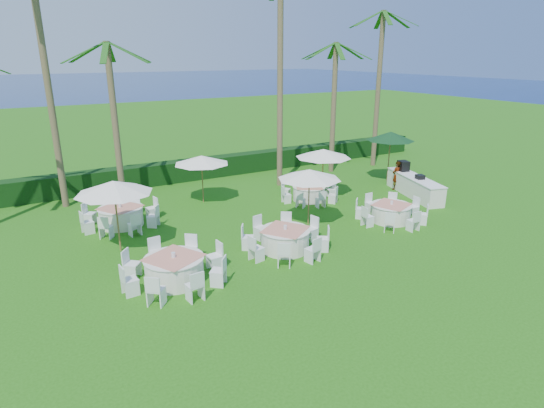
{
  "coord_description": "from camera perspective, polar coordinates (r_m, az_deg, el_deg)",
  "views": [
    {
      "loc": [
        -9.29,
        -13.52,
        7.28
      ],
      "look_at": [
        -0.33,
        2.03,
        1.3
      ],
      "focal_mm": 30.0,
      "sensor_mm": 36.0,
      "label": 1
    }
  ],
  "objects": [
    {
      "name": "palm_c",
      "position": [
        25.41,
        1.02,
        15.53
      ],
      "size": [
        4.35,
        4.28,
        11.04
      ],
      "color": "brown",
      "rests_on": "ground"
    },
    {
      "name": "banquet_table_b",
      "position": [
        17.62,
        1.66,
        -4.4
      ],
      "size": [
        3.38,
        3.38,
        1.01
      ],
      "color": "white",
      "rests_on": "ground"
    },
    {
      "name": "palm_a",
      "position": [
        23.89,
        -26.42,
        14.04
      ],
      "size": [
        4.37,
        4.25,
        11.47
      ],
      "color": "brown",
      "rests_on": "ground"
    },
    {
      "name": "palm_d",
      "position": [
        29.0,
        7.76,
        12.56
      ],
      "size": [
        4.41,
        4.05,
        7.91
      ],
      "color": "brown",
      "rests_on": "ground"
    },
    {
      "name": "ocean",
      "position": [
        116.12,
        -26.01,
        13.03
      ],
      "size": [
        260.0,
        260.0,
        0.0
      ],
      "primitive_type": "plane",
      "color": "#071F4D",
      "rests_on": "ground"
    },
    {
      "name": "palm_e",
      "position": [
        31.11,
        13.23,
        14.44
      ],
      "size": [
        4.4,
        3.98,
        9.81
      ],
      "color": "brown",
      "rests_on": "ground"
    },
    {
      "name": "banquet_table_d",
      "position": [
        21.13,
        -18.41,
        -1.42
      ],
      "size": [
        3.4,
        3.4,
        1.02
      ],
      "color": "white",
      "rests_on": "ground"
    },
    {
      "name": "banquet_table_a",
      "position": [
        15.6,
        -12.15,
        -7.93
      ],
      "size": [
        3.51,
        3.51,
        1.05
      ],
      "color": "white",
      "rests_on": "ground"
    },
    {
      "name": "banquet_table_c",
      "position": [
        21.28,
        14.7,
        -1.01
      ],
      "size": [
        3.16,
        3.16,
        0.96
      ],
      "color": "white",
      "rests_on": "ground"
    },
    {
      "name": "ground",
      "position": [
        17.94,
        4.18,
        -5.56
      ],
      "size": [
        120.0,
        120.0,
        0.0
      ],
      "primitive_type": "plane",
      "color": "#225D10",
      "rests_on": "ground"
    },
    {
      "name": "buffet_table",
      "position": [
        25.44,
        17.39,
        2.25
      ],
      "size": [
        2.2,
        4.58,
        1.6
      ],
      "color": "white",
      "rests_on": "ground"
    },
    {
      "name": "umbrella_d",
      "position": [
        23.83,
        6.47,
        6.33
      ],
      "size": [
        2.9,
        2.9,
        2.56
      ],
      "color": "brown",
      "rests_on": "ground"
    },
    {
      "name": "umbrella_a",
      "position": [
        17.82,
        -19.26,
        2.0
      ],
      "size": [
        2.86,
        2.86,
        2.8
      ],
      "color": "brown",
      "rests_on": "ground"
    },
    {
      "name": "hedge",
      "position": [
        27.96,
        -9.68,
        4.34
      ],
      "size": [
        34.0,
        1.0,
        1.2
      ],
      "primitive_type": "cube",
      "color": "black",
      "rests_on": "ground"
    },
    {
      "name": "umbrella_b",
      "position": [
        19.68,
        4.72,
        3.73
      ],
      "size": [
        2.78,
        2.78,
        2.53
      ],
      "color": "brown",
      "rests_on": "ground"
    },
    {
      "name": "umbrella_c",
      "position": [
        23.0,
        -8.85,
        5.5
      ],
      "size": [
        2.77,
        2.77,
        2.44
      ],
      "color": "brown",
      "rests_on": "ground"
    },
    {
      "name": "banquet_table_f",
      "position": [
        23.64,
        4.66,
        1.43
      ],
      "size": [
        2.99,
        2.99,
        0.91
      ],
      "color": "white",
      "rests_on": "ground"
    },
    {
      "name": "palm_b",
      "position": [
        24.13,
        -19.19,
        10.47
      ],
      "size": [
        4.35,
        4.28,
        7.83
      ],
      "color": "brown",
      "rests_on": "ground"
    },
    {
      "name": "umbrella_green",
      "position": [
        27.44,
        14.67,
        8.25
      ],
      "size": [
        2.77,
        2.77,
        2.97
      ],
      "color": "brown",
      "rests_on": "ground"
    },
    {
      "name": "staff_person",
      "position": [
        26.26,
        15.34,
        3.48
      ],
      "size": [
        0.63,
        0.45,
        1.6
      ],
      "primitive_type": "imported",
      "rotation": [
        0.0,
        0.0,
        3.27
      ],
      "color": "gray",
      "rests_on": "ground"
    }
  ]
}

